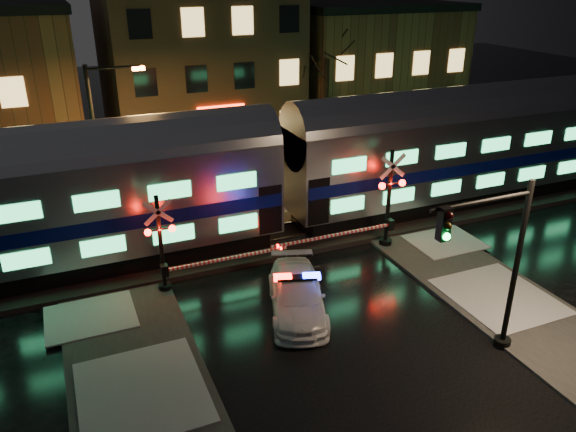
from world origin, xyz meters
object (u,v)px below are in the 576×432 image
(crossing_signal_right, at_px, (382,210))
(streetlight, at_px, (101,139))
(police_car, at_px, (297,295))
(crossing_signal_left, at_px, (172,253))
(traffic_light, at_px, (494,270))

(crossing_signal_right, distance_m, streetlight, 12.65)
(police_car, height_order, streetlight, streetlight)
(crossing_signal_left, xyz_separation_m, streetlight, (-1.45, 6.70, 2.75))
(crossing_signal_right, height_order, traffic_light, traffic_light)
(crossing_signal_left, relative_size, traffic_light, 0.96)
(crossing_signal_right, height_order, streetlight, streetlight)
(crossing_signal_left, bearing_deg, crossing_signal_right, 0.07)
(police_car, height_order, crossing_signal_right, crossing_signal_right)
(police_car, relative_size, streetlight, 0.66)
(crossing_signal_right, xyz_separation_m, crossing_signal_left, (-8.99, -0.01, -0.22))
(crossing_signal_right, distance_m, crossing_signal_left, 8.99)
(crossing_signal_right, bearing_deg, streetlight, 147.35)
(crossing_signal_right, height_order, crossing_signal_left, crossing_signal_right)
(traffic_light, xyz_separation_m, streetlight, (-9.52, 14.27, 1.31))
(police_car, xyz_separation_m, crossing_signal_right, (5.32, 3.12, 1.14))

